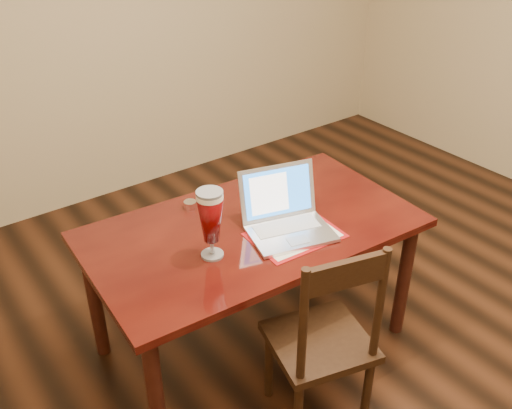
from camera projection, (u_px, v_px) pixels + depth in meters
ground at (399, 376)px, 2.74m from camera, size 5.00×5.00×0.00m
dining_table at (252, 240)px, 2.62m from camera, size 1.55×0.93×1.01m
dining_chair at (323, 341)px, 2.33m from camera, size 0.48×0.47×0.94m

